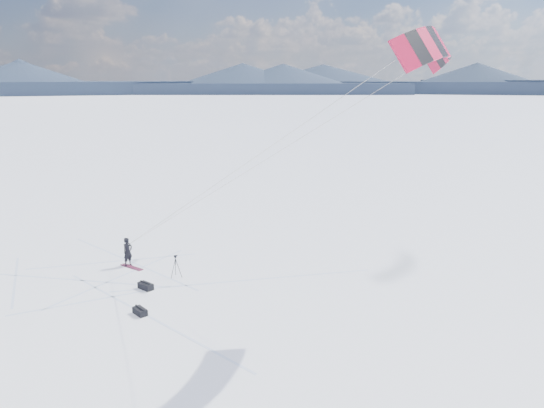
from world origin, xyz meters
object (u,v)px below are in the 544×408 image
Objects in this scene: snowkiter at (129,266)px; gear_bag_a at (146,286)px; snowboard at (132,267)px; tripod at (176,263)px; gear_bag_b at (140,311)px.

gear_bag_a is (3.31, -1.80, 0.17)m from snowkiter.
tripod is (3.06, 0.36, 0.76)m from snowboard.
gear_bag_a is at bearing -113.70° from tripod.
snowkiter is 3.77m from gear_bag_a.
gear_bag_b is at bearing -36.35° from snowboard.
snowkiter reaches higher than snowboard.
snowboard is at bearing 156.83° from gear_bag_b.
tripod is at bearing 93.31° from gear_bag_a.
gear_bag_b is at bearing -41.65° from gear_bag_a.
gear_bag_a is 2.92m from gear_bag_b.
tripod is 4.66m from gear_bag_b.
snowkiter reaches higher than gear_bag_a.
snowkiter is at bearing 163.56° from tripod.
tripod is at bearing 128.82° from gear_bag_b.
snowkiter reaches higher than gear_bag_b.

